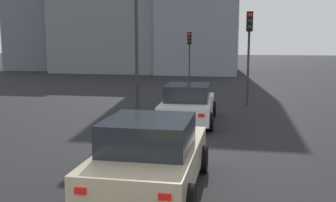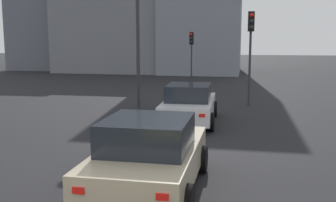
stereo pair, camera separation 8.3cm
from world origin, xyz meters
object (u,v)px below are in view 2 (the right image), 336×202
at_px(traffic_light_near_right, 251,39).
at_px(street_lamp_kerbside, 138,14).
at_px(traffic_light_near_left, 191,46).
at_px(car_beige_second, 149,155).
at_px(car_white_lead, 189,104).

relative_size(traffic_light_near_right, street_lamp_kerbside, 0.61).
bearing_deg(traffic_light_near_left, car_beige_second, 11.43).
height_order(car_beige_second, street_lamp_kerbside, street_lamp_kerbside).
relative_size(car_white_lead, street_lamp_kerbside, 0.59).
height_order(car_white_lead, street_lamp_kerbside, street_lamp_kerbside).
height_order(car_white_lead, traffic_light_near_left, traffic_light_near_left).
distance_m(car_beige_second, traffic_light_near_right, 11.55).
bearing_deg(traffic_light_near_right, street_lamp_kerbside, -79.71).
distance_m(car_white_lead, street_lamp_kerbside, 5.28).
xyz_separation_m(traffic_light_near_left, traffic_light_near_right, (-10.13, -4.09, 0.49)).
bearing_deg(car_white_lead, car_beige_second, 179.29).
bearing_deg(traffic_light_near_right, car_white_lead, -33.29).
bearing_deg(car_white_lead, traffic_light_near_right, -29.06).
xyz_separation_m(car_beige_second, traffic_light_near_right, (11.11, -2.09, 2.38)).
xyz_separation_m(car_white_lead, traffic_light_near_left, (14.46, 1.87, 1.91)).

